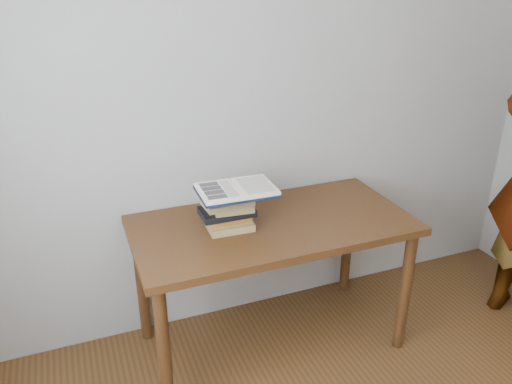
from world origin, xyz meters
name	(u,v)px	position (x,y,z in m)	size (l,w,h in m)	color
desk	(272,239)	(-0.11, 1.38, 0.66)	(1.41, 0.70, 0.75)	#492A12
book_stack	(229,210)	(-0.33, 1.40, 0.85)	(0.27, 0.19, 0.19)	#95874D
open_book	(237,190)	(-0.30, 1.38, 0.96)	(0.37, 0.26, 0.03)	black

